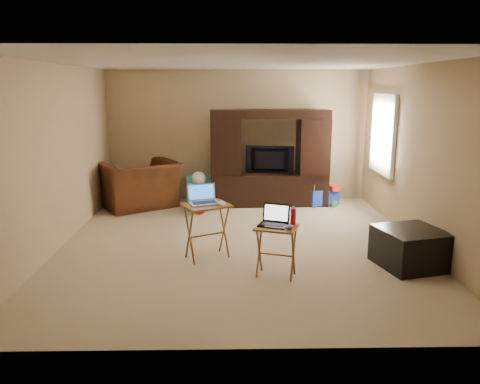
{
  "coord_description": "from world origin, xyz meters",
  "views": [
    {
      "loc": [
        -0.12,
        -6.35,
        2.19
      ],
      "look_at": [
        0.0,
        -0.2,
        0.8
      ],
      "focal_mm": 35.0,
      "sensor_mm": 36.0,
      "label": 1
    }
  ],
  "objects_px": {
    "recliner": "(139,185)",
    "tray_table_right": "(276,251)",
    "tray_table_left": "(207,231)",
    "child_rocker": "(198,193)",
    "laptop_right": "(273,216)",
    "laptop_left": "(204,195)",
    "mouse_right": "(289,227)",
    "mouse_left": "(221,203)",
    "entertainment_center": "(269,158)",
    "television": "(269,160)",
    "water_bottle": "(293,217)",
    "plush_toy": "(199,203)",
    "push_toy": "(323,194)",
    "ottoman": "(410,248)"
  },
  "relations": [
    {
      "from": "plush_toy",
      "to": "laptop_right",
      "type": "distance_m",
      "value": 3.0
    },
    {
      "from": "plush_toy",
      "to": "push_toy",
      "type": "bearing_deg",
      "value": 14.42
    },
    {
      "from": "mouse_right",
      "to": "water_bottle",
      "type": "bearing_deg",
      "value": 70.71
    },
    {
      "from": "recliner",
      "to": "laptop_right",
      "type": "distance_m",
      "value": 3.94
    },
    {
      "from": "child_rocker",
      "to": "push_toy",
      "type": "bearing_deg",
      "value": -5.68
    },
    {
      "from": "tray_table_right",
      "to": "mouse_left",
      "type": "height_order",
      "value": "mouse_left"
    },
    {
      "from": "child_rocker",
      "to": "laptop_right",
      "type": "height_order",
      "value": "laptop_right"
    },
    {
      "from": "mouse_right",
      "to": "water_bottle",
      "type": "height_order",
      "value": "water_bottle"
    },
    {
      "from": "recliner",
      "to": "mouse_left",
      "type": "bearing_deg",
      "value": 87.09
    },
    {
      "from": "mouse_left",
      "to": "ottoman",
      "type": "bearing_deg",
      "value": -6.57
    },
    {
      "from": "laptop_right",
      "to": "mouse_right",
      "type": "bearing_deg",
      "value": -18.22
    },
    {
      "from": "ottoman",
      "to": "laptop_right",
      "type": "distance_m",
      "value": 1.82
    },
    {
      "from": "entertainment_center",
      "to": "ottoman",
      "type": "height_order",
      "value": "entertainment_center"
    },
    {
      "from": "entertainment_center",
      "to": "water_bottle",
      "type": "bearing_deg",
      "value": -91.8
    },
    {
      "from": "child_rocker",
      "to": "tray_table_left",
      "type": "distance_m",
      "value": 2.56
    },
    {
      "from": "push_toy",
      "to": "ottoman",
      "type": "distance_m",
      "value": 3.13
    },
    {
      "from": "laptop_left",
      "to": "water_bottle",
      "type": "bearing_deg",
      "value": -46.53
    },
    {
      "from": "entertainment_center",
      "to": "recliner",
      "type": "bearing_deg",
      "value": -178.35
    },
    {
      "from": "entertainment_center",
      "to": "mouse_right",
      "type": "xyz_separation_m",
      "value": [
        -0.06,
        -3.56,
        -0.25
      ]
    },
    {
      "from": "entertainment_center",
      "to": "plush_toy",
      "type": "distance_m",
      "value": 1.59
    },
    {
      "from": "laptop_right",
      "to": "television",
      "type": "bearing_deg",
      "value": 107.4
    },
    {
      "from": "television",
      "to": "plush_toy",
      "type": "xyz_separation_m",
      "value": [
        -1.27,
        -0.62,
        -0.66
      ]
    },
    {
      "from": "entertainment_center",
      "to": "television",
      "type": "relative_size",
      "value": 2.41
    },
    {
      "from": "plush_toy",
      "to": "ottoman",
      "type": "distance_m",
      "value": 3.74
    },
    {
      "from": "child_rocker",
      "to": "mouse_right",
      "type": "height_order",
      "value": "mouse_right"
    },
    {
      "from": "recliner",
      "to": "tray_table_left",
      "type": "distance_m",
      "value": 3.01
    },
    {
      "from": "tray_table_right",
      "to": "laptop_left",
      "type": "bearing_deg",
      "value": 162.06
    },
    {
      "from": "tray_table_left",
      "to": "child_rocker",
      "type": "bearing_deg",
      "value": 68.35
    },
    {
      "from": "child_rocker",
      "to": "mouse_left",
      "type": "relative_size",
      "value": 4.0
    },
    {
      "from": "laptop_right",
      "to": "mouse_right",
      "type": "distance_m",
      "value": 0.24
    },
    {
      "from": "tray_table_left",
      "to": "laptop_right",
      "type": "height_order",
      "value": "laptop_right"
    },
    {
      "from": "laptop_left",
      "to": "push_toy",
      "type": "bearing_deg",
      "value": 34.11
    },
    {
      "from": "plush_toy",
      "to": "ottoman",
      "type": "bearing_deg",
      "value": -42.02
    },
    {
      "from": "push_toy",
      "to": "tray_table_right",
      "type": "distance_m",
      "value": 3.58
    },
    {
      "from": "child_rocker",
      "to": "mouse_right",
      "type": "bearing_deg",
      "value": -79.92
    },
    {
      "from": "child_rocker",
      "to": "mouse_left",
      "type": "xyz_separation_m",
      "value": [
        0.47,
        -2.61,
        0.46
      ]
    },
    {
      "from": "mouse_left",
      "to": "water_bottle",
      "type": "xyz_separation_m",
      "value": [
        0.85,
        -0.47,
        -0.05
      ]
    },
    {
      "from": "recliner",
      "to": "laptop_left",
      "type": "height_order",
      "value": "laptop_left"
    },
    {
      "from": "water_bottle",
      "to": "tray_table_left",
      "type": "bearing_deg",
      "value": 152.68
    },
    {
      "from": "water_bottle",
      "to": "tray_table_right",
      "type": "bearing_deg",
      "value": -158.2
    },
    {
      "from": "child_rocker",
      "to": "laptop_left",
      "type": "distance_m",
      "value": 2.58
    },
    {
      "from": "laptop_left",
      "to": "mouse_right",
      "type": "bearing_deg",
      "value": -56.11
    },
    {
      "from": "tray_table_left",
      "to": "tray_table_right",
      "type": "bearing_deg",
      "value": -64.36
    },
    {
      "from": "entertainment_center",
      "to": "recliner",
      "type": "xyz_separation_m",
      "value": [
        -2.41,
        -0.15,
        -0.47
      ]
    },
    {
      "from": "tray_table_left",
      "to": "tray_table_right",
      "type": "distance_m",
      "value": 1.04
    },
    {
      "from": "plush_toy",
      "to": "water_bottle",
      "type": "height_order",
      "value": "water_bottle"
    },
    {
      "from": "laptop_right",
      "to": "recliner",
      "type": "bearing_deg",
      "value": 145.0
    },
    {
      "from": "television",
      "to": "water_bottle",
      "type": "relative_size",
      "value": 4.81
    },
    {
      "from": "water_bottle",
      "to": "laptop_right",
      "type": "bearing_deg",
      "value": -165.96
    },
    {
      "from": "recliner",
      "to": "tray_table_right",
      "type": "bearing_deg",
      "value": 91.29
    }
  ]
}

